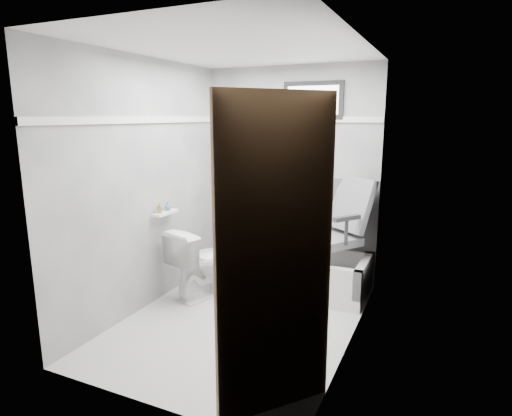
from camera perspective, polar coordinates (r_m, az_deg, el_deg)
The scene contains 19 objects.
floor at distance 4.09m, azimuth -2.08°, elevation -14.79°, with size 2.60×2.60×0.00m, color silver.
ceiling at distance 3.69m, azimuth -2.39°, elevation 20.65°, with size 2.60×2.60×0.00m, color silver.
wall_back at distance 4.89m, azimuth 4.59°, elevation 4.42°, with size 2.00×0.02×2.40m, color slate.
wall_front at distance 2.64m, azimuth -14.93°, elevation -2.59°, with size 2.00×0.02×2.40m, color slate.
wall_left at distance 4.24m, azimuth -14.42°, elevation 2.90°, with size 0.02×2.60×2.40m, color slate.
wall_right at distance 3.39m, azimuth 13.09°, elevation 0.72°, with size 0.02×2.60×2.40m, color slate.
bathtub at distance 4.72m, azimuth 5.51°, elevation -8.31°, with size 1.50×0.70×0.42m, color silver, non-canonical shape.
office_chair at distance 4.51m, azimuth 9.50°, elevation -3.07°, with size 0.65×0.65×1.12m, color slate, non-canonical shape.
toilet at distance 4.53m, azimuth -7.11°, elevation -7.18°, with size 0.41×0.74×0.73m, color white.
door at distance 2.26m, azimuth 5.77°, elevation -10.09°, with size 0.78×0.78×2.00m, color #51341E, non-canonical shape.
window at distance 4.76m, azimuth 7.62°, elevation 14.04°, with size 0.66×0.04×0.40m, color black, non-canonical shape.
backerboard at distance 4.88m, azimuth 7.24°, elevation -0.44°, with size 1.50×0.02×0.78m, color #4C4C4F.
trim_back at distance 4.84m, azimuth 4.67°, elevation 11.70°, with size 2.00×0.02×0.06m, color white.
trim_left at distance 4.19m, azimuth -14.73°, elevation 11.30°, with size 0.02×2.60×0.06m, color white.
pole at distance 4.66m, azimuth 4.81°, elevation 2.16°, with size 0.02×0.02×1.95m, color silver.
shelf at distance 4.40m, azimuth -11.99°, elevation -0.63°, with size 0.10×0.32×0.03m, color white.
soap_bottle_a at distance 4.33m, azimuth -12.75°, elevation 0.01°, with size 0.05×0.05×0.11m, color olive.
soap_bottle_b at distance 4.44m, azimuth -11.67°, elevation 0.28°, with size 0.06×0.06×0.08m, color #456E7E.
faucet at distance 5.06m, azimuth 2.22°, elevation -2.80°, with size 0.26×0.10×0.16m, color silver, non-canonical shape.
Camera 1 is at (1.63, -3.27, 1.85)m, focal length 30.00 mm.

